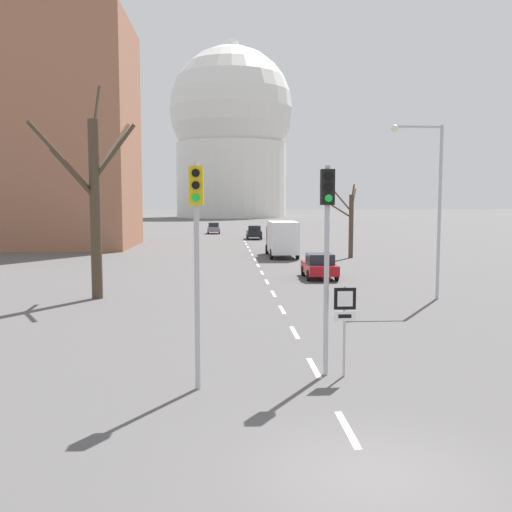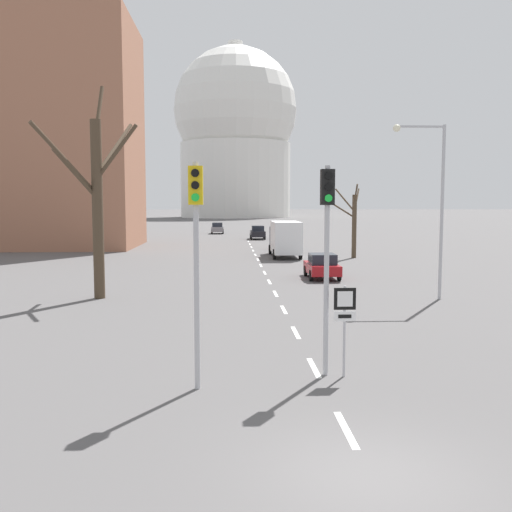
# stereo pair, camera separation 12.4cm
# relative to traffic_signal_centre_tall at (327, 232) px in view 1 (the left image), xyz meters

# --- Properties ---
(ground_plane) EXTENTS (800.00, 800.00, 0.00)m
(ground_plane) POSITION_rel_traffic_signal_centre_tall_xyz_m (-0.22, -5.88, -3.98)
(ground_plane) COLOR #565454
(lane_stripe_0) EXTENTS (0.16, 2.00, 0.01)m
(lane_stripe_0) POSITION_rel_traffic_signal_centre_tall_xyz_m (-0.22, -3.83, -3.98)
(lane_stripe_0) COLOR silver
(lane_stripe_0) RESTS_ON ground_plane
(lane_stripe_1) EXTENTS (0.16, 2.00, 0.01)m
(lane_stripe_1) POSITION_rel_traffic_signal_centre_tall_xyz_m (-0.22, 0.67, -3.98)
(lane_stripe_1) COLOR silver
(lane_stripe_1) RESTS_ON ground_plane
(lane_stripe_2) EXTENTS (0.16, 2.00, 0.01)m
(lane_stripe_2) POSITION_rel_traffic_signal_centre_tall_xyz_m (-0.22, 5.17, -3.98)
(lane_stripe_2) COLOR silver
(lane_stripe_2) RESTS_ON ground_plane
(lane_stripe_3) EXTENTS (0.16, 2.00, 0.01)m
(lane_stripe_3) POSITION_rel_traffic_signal_centre_tall_xyz_m (-0.22, 9.67, -3.98)
(lane_stripe_3) COLOR silver
(lane_stripe_3) RESTS_ON ground_plane
(lane_stripe_4) EXTENTS (0.16, 2.00, 0.01)m
(lane_stripe_4) POSITION_rel_traffic_signal_centre_tall_xyz_m (-0.22, 14.17, -3.98)
(lane_stripe_4) COLOR silver
(lane_stripe_4) RESTS_ON ground_plane
(lane_stripe_5) EXTENTS (0.16, 2.00, 0.01)m
(lane_stripe_5) POSITION_rel_traffic_signal_centre_tall_xyz_m (-0.22, 18.67, -3.98)
(lane_stripe_5) COLOR silver
(lane_stripe_5) RESTS_ON ground_plane
(lane_stripe_6) EXTENTS (0.16, 2.00, 0.01)m
(lane_stripe_6) POSITION_rel_traffic_signal_centre_tall_xyz_m (-0.22, 23.17, -3.98)
(lane_stripe_6) COLOR silver
(lane_stripe_6) RESTS_ON ground_plane
(lane_stripe_7) EXTENTS (0.16, 2.00, 0.01)m
(lane_stripe_7) POSITION_rel_traffic_signal_centre_tall_xyz_m (-0.22, 27.67, -3.98)
(lane_stripe_7) COLOR silver
(lane_stripe_7) RESTS_ON ground_plane
(lane_stripe_8) EXTENTS (0.16, 2.00, 0.01)m
(lane_stripe_8) POSITION_rel_traffic_signal_centre_tall_xyz_m (-0.22, 32.17, -3.98)
(lane_stripe_8) COLOR silver
(lane_stripe_8) RESTS_ON ground_plane
(lane_stripe_9) EXTENTS (0.16, 2.00, 0.01)m
(lane_stripe_9) POSITION_rel_traffic_signal_centre_tall_xyz_m (-0.22, 36.67, -3.98)
(lane_stripe_9) COLOR silver
(lane_stripe_9) RESTS_ON ground_plane
(lane_stripe_10) EXTENTS (0.16, 2.00, 0.01)m
(lane_stripe_10) POSITION_rel_traffic_signal_centre_tall_xyz_m (-0.22, 41.17, -3.98)
(lane_stripe_10) COLOR silver
(lane_stripe_10) RESTS_ON ground_plane
(lane_stripe_11) EXTENTS (0.16, 2.00, 0.01)m
(lane_stripe_11) POSITION_rel_traffic_signal_centre_tall_xyz_m (-0.22, 45.67, -3.98)
(lane_stripe_11) COLOR silver
(lane_stripe_11) RESTS_ON ground_plane
(lane_stripe_12) EXTENTS (0.16, 2.00, 0.01)m
(lane_stripe_12) POSITION_rel_traffic_signal_centre_tall_xyz_m (-0.22, 50.17, -3.98)
(lane_stripe_12) COLOR silver
(lane_stripe_12) RESTS_ON ground_plane
(lane_stripe_13) EXTENTS (0.16, 2.00, 0.01)m
(lane_stripe_13) POSITION_rel_traffic_signal_centre_tall_xyz_m (-0.22, 54.67, -3.98)
(lane_stripe_13) COLOR silver
(lane_stripe_13) RESTS_ON ground_plane
(traffic_signal_centre_tall) EXTENTS (0.36, 0.34, 5.76)m
(traffic_signal_centre_tall) POSITION_rel_traffic_signal_centre_tall_xyz_m (0.00, 0.00, 0.00)
(traffic_signal_centre_tall) COLOR #B2B2B7
(traffic_signal_centre_tall) RESTS_ON ground_plane
(traffic_signal_near_left) EXTENTS (0.36, 0.34, 5.77)m
(traffic_signal_near_left) POSITION_rel_traffic_signal_centre_tall_xyz_m (-3.48, -1.02, 0.01)
(traffic_signal_near_left) COLOR #B2B2B7
(traffic_signal_near_left) RESTS_ON ground_plane
(route_sign_post) EXTENTS (0.60, 0.08, 2.52)m
(route_sign_post) POSITION_rel_traffic_signal_centre_tall_xyz_m (0.48, -0.20, -2.27)
(route_sign_post) COLOR #B2B2B7
(route_sign_post) RESTS_ON ground_plane
(street_lamp_right) EXTENTS (2.59, 0.36, 8.51)m
(street_lamp_right) POSITION_rel_traffic_signal_centre_tall_xyz_m (7.28, 12.08, 1.27)
(street_lamp_right) COLOR #B2B2B7
(street_lamp_right) RESTS_ON ground_plane
(sedan_near_left) EXTENTS (1.93, 4.23, 1.78)m
(sedan_near_left) POSITION_rel_traffic_signal_centre_tall_xyz_m (1.15, 58.97, -3.09)
(sedan_near_left) COLOR black
(sedan_near_left) RESTS_ON ground_plane
(sedan_near_right) EXTENTS (1.90, 3.97, 1.71)m
(sedan_near_right) POSITION_rel_traffic_signal_centre_tall_xyz_m (-4.36, 72.69, -3.12)
(sedan_near_right) COLOR slate
(sedan_near_right) RESTS_ON ground_plane
(sedan_mid_centre) EXTENTS (1.91, 3.93, 1.58)m
(sedan_mid_centre) POSITION_rel_traffic_signal_centre_tall_xyz_m (3.21, 20.04, -3.18)
(sedan_mid_centre) COLOR maroon
(sedan_mid_centre) RESTS_ON ground_plane
(sedan_far_left) EXTENTS (1.94, 4.26, 1.53)m
(sedan_far_left) POSITION_rel_traffic_signal_centre_tall_xyz_m (3.13, 43.09, -3.21)
(sedan_far_left) COLOR #B7B7BC
(sedan_far_left) RESTS_ON ground_plane
(delivery_truck) EXTENTS (2.44, 7.20, 3.14)m
(delivery_truck) POSITION_rel_traffic_signal_centre_tall_xyz_m (2.29, 34.45, -2.28)
(delivery_truck) COLOR #333842
(delivery_truck) RESTS_ON ground_plane
(bare_tree_left_near) EXTENTS (4.37, 6.91, 10.68)m
(bare_tree_left_near) POSITION_rel_traffic_signal_centre_tall_xyz_m (-9.14, 13.23, 1.04)
(bare_tree_left_near) COLOR #473828
(bare_tree_left_near) RESTS_ON ground_plane
(bare_tree_right_near) EXTENTS (3.27, 2.96, 6.33)m
(bare_tree_right_near) POSITION_rel_traffic_signal_centre_tall_xyz_m (8.08, 33.36, -0.86)
(bare_tree_right_near) COLOR #473828
(bare_tree_right_near) RESTS_ON ground_plane
(capitol_dome) EXTENTS (39.91, 39.91, 56.38)m
(capitol_dome) POSITION_rel_traffic_signal_centre_tall_xyz_m (-0.22, 173.36, 23.48)
(capitol_dome) COLOR silver
(capitol_dome) RESTS_ON ground_plane
(apartment_block_left) EXTENTS (18.00, 14.00, 23.87)m
(apartment_block_left) POSITION_rel_traffic_signal_centre_tall_xyz_m (-21.59, 47.29, 7.95)
(apartment_block_left) COLOR #9E664C
(apartment_block_left) RESTS_ON ground_plane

